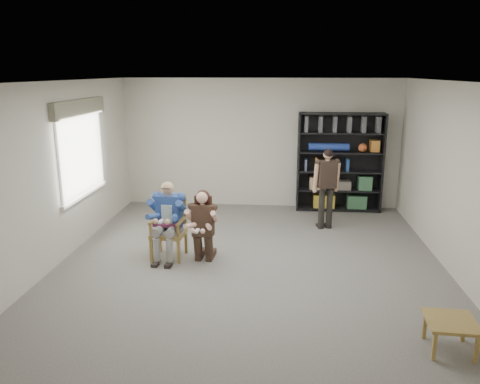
# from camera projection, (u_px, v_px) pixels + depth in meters

# --- Properties ---
(room_shell) EXTENTS (6.00, 7.00, 2.80)m
(room_shell) POSITION_uv_depth(u_px,v_px,m) (250.00, 179.00, 6.85)
(room_shell) COLOR beige
(room_shell) RESTS_ON ground
(floor) EXTENTS (6.00, 7.00, 0.01)m
(floor) POSITION_uv_depth(u_px,v_px,m) (249.00, 268.00, 7.20)
(floor) COLOR #5E5B58
(floor) RESTS_ON ground
(window_left) EXTENTS (0.16, 2.00, 1.75)m
(window_left) POSITION_uv_depth(u_px,v_px,m) (82.00, 150.00, 8.01)
(window_left) COLOR white
(window_left) RESTS_ON room_shell
(armchair) EXTENTS (0.61, 0.59, 0.97)m
(armchair) POSITION_uv_depth(u_px,v_px,m) (168.00, 229.00, 7.49)
(armchair) COLOR olive
(armchair) RESTS_ON floor
(seated_man) EXTENTS (0.60, 0.80, 1.27)m
(seated_man) POSITION_uv_depth(u_px,v_px,m) (168.00, 220.00, 7.46)
(seated_man) COLOR navy
(seated_man) RESTS_ON floor
(kneeling_woman) EXTENTS (0.55, 0.81, 1.16)m
(kneeling_woman) POSITION_uv_depth(u_px,v_px,m) (203.00, 227.00, 7.30)
(kneeling_woman) COLOR #33221B
(kneeling_woman) RESTS_ON floor
(bookshelf) EXTENTS (1.80, 0.38, 2.10)m
(bookshelf) POSITION_uv_depth(u_px,v_px,m) (340.00, 162.00, 9.96)
(bookshelf) COLOR black
(bookshelf) RESTS_ON floor
(standing_man) EXTENTS (0.54, 0.39, 1.56)m
(standing_man) POSITION_uv_depth(u_px,v_px,m) (326.00, 189.00, 8.83)
(standing_man) COLOR #2C221C
(standing_man) RESTS_ON floor
(side_table) EXTENTS (0.55, 0.55, 0.36)m
(side_table) POSITION_uv_depth(u_px,v_px,m) (450.00, 335.00, 5.04)
(side_table) COLOR olive
(side_table) RESTS_ON floor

